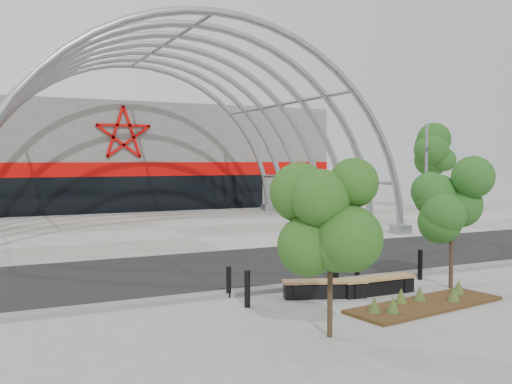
% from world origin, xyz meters
% --- Properties ---
extents(ground, '(140.00, 140.00, 0.00)m').
position_xyz_m(ground, '(0.00, 0.00, 0.00)').
color(ground, gray).
rests_on(ground, ground).
extents(road, '(140.00, 7.00, 0.02)m').
position_xyz_m(road, '(0.00, 3.50, 0.01)').
color(road, black).
rests_on(road, ground).
extents(forecourt, '(60.00, 17.00, 0.04)m').
position_xyz_m(forecourt, '(0.00, 15.50, 0.02)').
color(forecourt, gray).
rests_on(forecourt, ground).
extents(kerb, '(60.00, 0.50, 0.12)m').
position_xyz_m(kerb, '(0.00, -0.25, 0.06)').
color(kerb, slate).
rests_on(kerb, ground).
extents(arena_building, '(34.00, 15.24, 8.00)m').
position_xyz_m(arena_building, '(0.00, 33.45, 3.99)').
color(arena_building, '#62625E').
rests_on(arena_building, ground).
extents(vault_canopy, '(20.80, 15.80, 20.36)m').
position_xyz_m(vault_canopy, '(0.00, 15.50, 0.02)').
color(vault_canopy, '#91969B').
rests_on(vault_canopy, ground).
extents(planting_bed, '(4.70, 2.04, 0.48)m').
position_xyz_m(planting_bed, '(1.20, -3.50, 0.11)').
color(planting_bed, '#36260F').
rests_on(planting_bed, ground).
extents(signal_pole, '(0.42, 0.78, 5.66)m').
position_xyz_m(signal_pole, '(11.87, 8.31, 2.96)').
color(signal_pole, gray).
rests_on(signal_pole, ground).
extents(street_tree_0, '(1.57, 1.57, 3.57)m').
position_xyz_m(street_tree_0, '(-2.34, -4.59, 2.57)').
color(street_tree_0, black).
rests_on(street_tree_0, ground).
extents(street_tree_1, '(1.53, 1.53, 3.62)m').
position_xyz_m(street_tree_1, '(3.40, -2.19, 2.60)').
color(street_tree_1, '#2E2016').
rests_on(street_tree_1, ground).
extents(bench_0, '(2.33, 1.26, 0.48)m').
position_xyz_m(bench_0, '(-0.58, -1.60, 0.23)').
color(bench_0, black).
rests_on(bench_0, ground).
extents(bench_1, '(2.31, 0.53, 0.48)m').
position_xyz_m(bench_1, '(0.98, -1.89, 0.24)').
color(bench_1, black).
rests_on(bench_1, ground).
extents(bollard_0, '(0.15, 0.15, 0.95)m').
position_xyz_m(bollard_0, '(-2.92, -1.62, 0.47)').
color(bollard_0, black).
rests_on(bollard_0, ground).
extents(bollard_1, '(0.14, 0.14, 0.86)m').
position_xyz_m(bollard_1, '(-2.94, -0.44, 0.43)').
color(bollard_1, black).
rests_on(bollard_1, ground).
extents(bollard_2, '(0.18, 0.18, 1.14)m').
position_xyz_m(bollard_2, '(0.87, 0.05, 0.57)').
color(bollard_2, black).
rests_on(bollard_2, ground).
extents(bollard_3, '(0.16, 0.16, 1.01)m').
position_xyz_m(bollard_3, '(1.71, 0.11, 0.51)').
color(bollard_3, black).
rests_on(bollard_3, ground).
extents(bollard_4, '(0.15, 0.15, 0.95)m').
position_xyz_m(bollard_4, '(3.41, -0.86, 0.47)').
color(bollard_4, black).
rests_on(bollard_4, ground).
extents(bg_tree_1, '(2.70, 2.70, 5.91)m').
position_xyz_m(bg_tree_1, '(21.00, 18.00, 4.25)').
color(bg_tree_1, '#301F16').
rests_on(bg_tree_1, ground).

